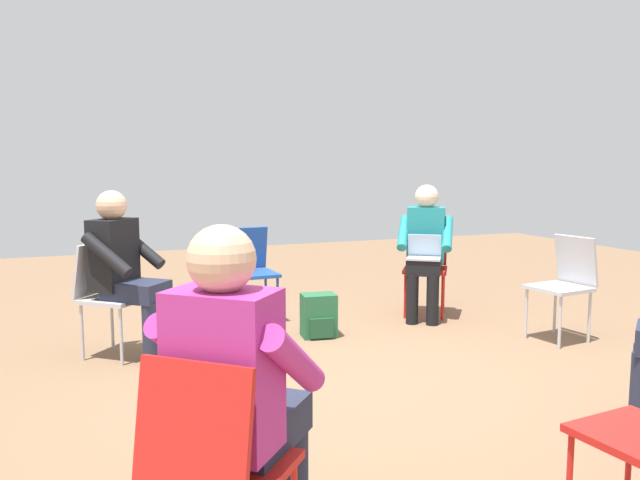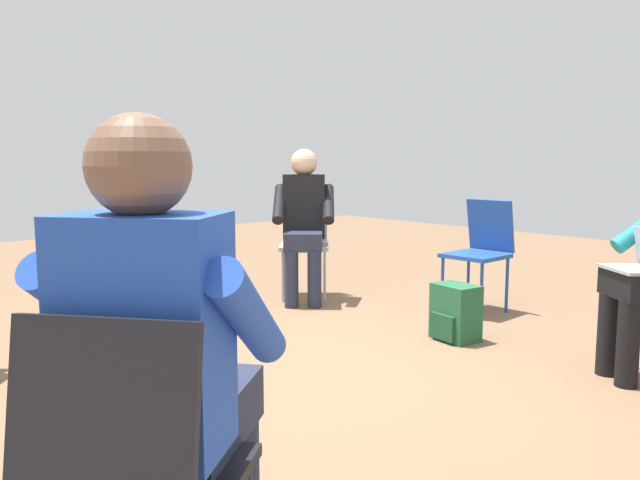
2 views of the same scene
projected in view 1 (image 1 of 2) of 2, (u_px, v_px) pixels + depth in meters
ground_plane at (359, 385)px, 4.05m from camera, size 14.00×14.00×0.00m
chair_northeast at (426, 262)px, 5.95m from camera, size 0.57×0.58×0.85m
chair_north at (251, 266)px, 5.72m from camera, size 0.41×0.45×0.85m
chair_northwest at (107, 290)px, 4.63m from camera, size 0.59×0.58×0.85m
chair_southwest at (214, 462)px, 1.95m from camera, size 0.58×0.59×0.85m
chair_east at (565, 280)px, 5.05m from camera, size 0.48×0.44×0.85m
person_with_laptop at (425, 244)px, 5.76m from camera, size 0.63×0.64×1.24m
person_in_black at (124, 265)px, 4.55m from camera, size 0.63×0.63×1.24m
person_in_magenta at (238, 384)px, 2.09m from camera, size 0.63×0.63×1.24m
backpack_near_laptop_user at (319, 318)px, 5.18m from camera, size 0.31×0.28×0.36m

